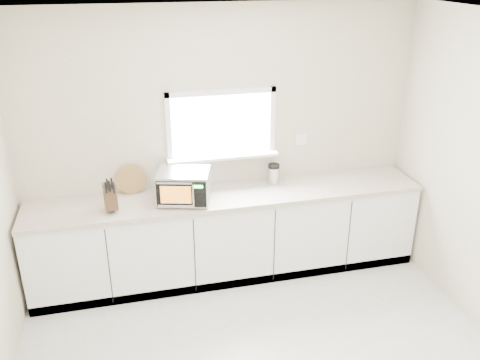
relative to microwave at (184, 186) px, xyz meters
name	(u,v)px	position (x,y,z in m)	size (l,w,h in m)	color
back_wall	(221,141)	(0.45, 0.37, 0.28)	(4.00, 0.17, 2.70)	beige
cabinets	(229,236)	(0.45, 0.08, -0.64)	(3.92, 0.60, 0.88)	white
countertop	(228,196)	(0.45, 0.07, -0.18)	(3.92, 0.64, 0.04)	#BDB09C
microwave	(184,186)	(0.00, 0.00, 0.00)	(0.56, 0.49, 0.31)	black
knife_block	(110,196)	(-0.68, -0.02, -0.02)	(0.13, 0.24, 0.34)	#412E17
cutting_board	(131,179)	(-0.48, 0.32, -0.01)	(0.30, 0.30, 0.02)	olive
coffee_grinder	(274,174)	(0.96, 0.22, -0.06)	(0.14, 0.14, 0.21)	#B5B8BD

